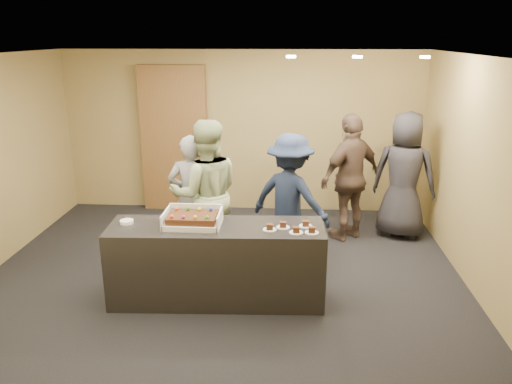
# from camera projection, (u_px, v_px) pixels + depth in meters

# --- Properties ---
(room) EXTENTS (6.04, 6.00, 2.70)m
(room) POSITION_uv_depth(u_px,v_px,m) (222.00, 171.00, 6.03)
(room) COLOR black
(room) RESTS_ON ground
(serving_counter) EXTENTS (2.43, 0.81, 0.90)m
(serving_counter) POSITION_uv_depth(u_px,v_px,m) (217.00, 263.00, 5.66)
(serving_counter) COLOR black
(serving_counter) RESTS_ON floor
(storage_cabinet) EXTENTS (1.12, 0.15, 2.46)m
(storage_cabinet) POSITION_uv_depth(u_px,v_px,m) (174.00, 139.00, 8.44)
(storage_cabinet) COLOR brown
(storage_cabinet) RESTS_ON floor
(cake_box) EXTENTS (0.63, 0.43, 0.18)m
(cake_box) POSITION_uv_depth(u_px,v_px,m) (193.00, 221.00, 5.55)
(cake_box) COLOR white
(cake_box) RESTS_ON serving_counter
(sheet_cake) EXTENTS (0.53, 0.37, 0.11)m
(sheet_cake) POSITION_uv_depth(u_px,v_px,m) (193.00, 217.00, 5.51)
(sheet_cake) COLOR #3E220E
(sheet_cake) RESTS_ON cake_box
(plate_stack) EXTENTS (0.15, 0.15, 0.04)m
(plate_stack) POSITION_uv_depth(u_px,v_px,m) (127.00, 222.00, 5.60)
(plate_stack) COLOR white
(plate_stack) RESTS_ON serving_counter
(slice_a) EXTENTS (0.15, 0.15, 0.07)m
(slice_a) POSITION_uv_depth(u_px,v_px,m) (270.00, 228.00, 5.41)
(slice_a) COLOR white
(slice_a) RESTS_ON serving_counter
(slice_b) EXTENTS (0.15, 0.15, 0.07)m
(slice_b) POSITION_uv_depth(u_px,v_px,m) (283.00, 226.00, 5.48)
(slice_b) COLOR white
(slice_b) RESTS_ON serving_counter
(slice_c) EXTENTS (0.15, 0.15, 0.07)m
(slice_c) POSITION_uv_depth(u_px,v_px,m) (296.00, 231.00, 5.33)
(slice_c) COLOR white
(slice_c) RESTS_ON serving_counter
(slice_d) EXTENTS (0.15, 0.15, 0.07)m
(slice_d) POSITION_uv_depth(u_px,v_px,m) (306.00, 224.00, 5.51)
(slice_d) COLOR white
(slice_d) RESTS_ON serving_counter
(slice_e) EXTENTS (0.15, 0.15, 0.07)m
(slice_e) POSITION_uv_depth(u_px,v_px,m) (312.00, 231.00, 5.33)
(slice_e) COLOR white
(slice_e) RESTS_ON serving_counter
(person_server_grey) EXTENTS (0.66, 0.46, 1.71)m
(person_server_grey) POSITION_uv_depth(u_px,v_px,m) (192.00, 198.00, 6.62)
(person_server_grey) COLOR gray
(person_server_grey) RESTS_ON floor
(person_sage_man) EXTENTS (1.09, 0.94, 1.93)m
(person_sage_man) POSITION_uv_depth(u_px,v_px,m) (206.00, 194.00, 6.42)
(person_sage_man) COLOR #9CAB78
(person_sage_man) RESTS_ON floor
(person_navy_man) EXTENTS (1.28, 1.08, 1.72)m
(person_navy_man) POSITION_uv_depth(u_px,v_px,m) (290.00, 198.00, 6.59)
(person_navy_man) COLOR #1A233B
(person_navy_man) RESTS_ON floor
(person_brown_extra) EXTENTS (1.15, 1.04, 1.87)m
(person_brown_extra) POSITION_uv_depth(u_px,v_px,m) (351.00, 178.00, 7.26)
(person_brown_extra) COLOR brown
(person_brown_extra) RESTS_ON floor
(person_dark_suit) EXTENTS (1.07, 0.88, 1.89)m
(person_dark_suit) POSITION_uv_depth(u_px,v_px,m) (404.00, 175.00, 7.34)
(person_dark_suit) COLOR #29282D
(person_dark_suit) RESTS_ON floor
(ceiling_spotlights) EXTENTS (1.72, 0.12, 0.03)m
(ceiling_spotlights) POSITION_uv_depth(u_px,v_px,m) (357.00, 57.00, 6.01)
(ceiling_spotlights) COLOR #FFEAC6
(ceiling_spotlights) RESTS_ON ceiling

